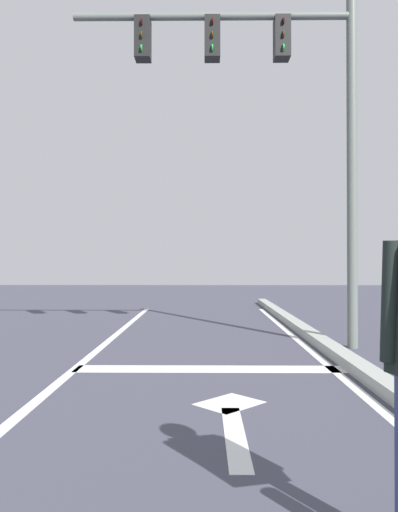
# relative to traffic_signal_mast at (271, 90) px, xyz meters

# --- Properties ---
(stop_bar) EXTENTS (3.32, 0.40, 0.01)m
(stop_bar) POSITION_rel_traffic_signal_mast_xyz_m (-0.96, -1.50, -3.97)
(stop_bar) COLOR silver
(stop_bar) RESTS_ON ground
(lane_arrow_stem) EXTENTS (0.16, 1.40, 0.01)m
(lane_arrow_stem) POSITION_rel_traffic_signal_mast_xyz_m (-0.79, -3.81, -3.97)
(lane_arrow_stem) COLOR silver
(lane_arrow_stem) RESTS_ON ground
(lane_arrow_head) EXTENTS (0.71, 0.71, 0.01)m
(lane_arrow_head) POSITION_rel_traffic_signal_mast_xyz_m (-0.79, -2.96, -3.97)
(lane_arrow_head) COLOR silver
(lane_arrow_head) RESTS_ON ground
(traffic_signal_mast) EXTENTS (4.38, 0.34, 5.46)m
(traffic_signal_mast) POSITION_rel_traffic_signal_mast_xyz_m (0.00, 0.00, 0.00)
(traffic_signal_mast) COLOR #59605A
(traffic_signal_mast) RESTS_ON ground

